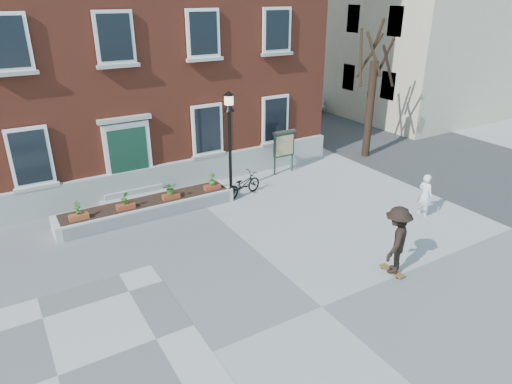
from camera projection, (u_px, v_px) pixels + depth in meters
ground at (322, 307)px, 11.29m from camera, size 100.00×100.00×0.00m
checker_patch at (58, 376)px, 9.25m from camera, size 6.00×6.00×0.01m
bicycle at (243, 185)px, 17.35m from camera, size 1.81×1.01×0.90m
parked_car at (295, 98)px, 30.34m from camera, size 2.06×4.47×1.42m
bystander at (425, 195)px, 15.64m from camera, size 0.37×0.56×1.54m
brick_building at (80, 15)px, 18.81m from camera, size 18.40×10.85×12.60m
planter_assembly at (148, 207)px, 15.87m from camera, size 6.20×1.12×1.15m
bare_tree at (371, 97)px, 20.72m from camera, size 1.83×1.83×6.16m
lamp_post at (230, 129)px, 16.84m from camera, size 0.40×0.40×3.93m
notice_board at (284, 145)px, 19.23m from camera, size 1.10×0.16×1.87m
skateboarder at (396, 240)px, 12.27m from camera, size 1.44×1.24×2.00m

